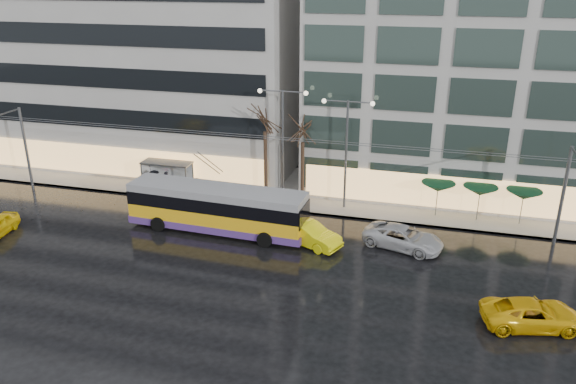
% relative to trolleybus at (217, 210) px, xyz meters
% --- Properties ---
extents(ground, '(140.00, 140.00, 0.00)m').
position_rel_trolleybus_xyz_m(ground, '(1.07, -4.39, -1.63)').
color(ground, black).
rests_on(ground, ground).
extents(sidewalk, '(80.00, 10.00, 0.15)m').
position_rel_trolleybus_xyz_m(sidewalk, '(3.07, 9.61, -1.56)').
color(sidewalk, gray).
rests_on(sidewalk, ground).
extents(kerb, '(80.00, 0.10, 0.15)m').
position_rel_trolleybus_xyz_m(kerb, '(3.07, 4.66, -1.56)').
color(kerb, slate).
rests_on(kerb, ground).
extents(building_left, '(34.00, 14.00, 22.00)m').
position_rel_trolleybus_xyz_m(building_left, '(-14.93, 14.61, 9.52)').
color(building_left, '#A39F9B').
rests_on(building_left, sidewalk).
extents(building_right, '(32.00, 14.00, 25.00)m').
position_rel_trolleybus_xyz_m(building_right, '(20.07, 14.61, 11.02)').
color(building_right, '#A39F9B').
rests_on(building_right, sidewalk).
extents(trolleybus, '(13.11, 5.34, 6.03)m').
position_rel_trolleybus_xyz_m(trolleybus, '(0.00, 0.00, 0.00)').
color(trolleybus, '#F1AF15').
rests_on(trolleybus, ground).
extents(catenary, '(42.24, 5.12, 7.00)m').
position_rel_trolleybus_xyz_m(catenary, '(2.07, 3.54, 2.62)').
color(catenary, '#595B60').
rests_on(catenary, ground).
extents(bus_shelter, '(4.20, 1.60, 2.51)m').
position_rel_trolleybus_xyz_m(bus_shelter, '(-7.31, 6.29, 0.33)').
color(bus_shelter, '#595B60').
rests_on(bus_shelter, sidewalk).
extents(street_lamp_near, '(3.96, 0.36, 9.03)m').
position_rel_trolleybus_xyz_m(street_lamp_near, '(3.07, 6.41, 4.36)').
color(street_lamp_near, '#595B60').
rests_on(street_lamp_near, sidewalk).
extents(street_lamp_far, '(3.96, 0.36, 8.53)m').
position_rel_trolleybus_xyz_m(street_lamp_far, '(8.07, 6.41, 4.08)').
color(street_lamp_far, '#595B60').
rests_on(street_lamp_far, sidewalk).
extents(tree_a, '(3.20, 3.20, 8.40)m').
position_rel_trolleybus_xyz_m(tree_a, '(1.57, 6.61, 5.46)').
color(tree_a, black).
rests_on(tree_a, sidewalk).
extents(tree_b, '(3.20, 3.20, 7.70)m').
position_rel_trolleybus_xyz_m(tree_b, '(4.57, 6.81, 4.77)').
color(tree_b, black).
rests_on(tree_b, sidewalk).
extents(parasol_a, '(2.50, 2.50, 2.65)m').
position_rel_trolleybus_xyz_m(parasol_a, '(15.07, 6.61, 0.82)').
color(parasol_a, '#595B60').
rests_on(parasol_a, sidewalk).
extents(parasol_b, '(2.50, 2.50, 2.65)m').
position_rel_trolleybus_xyz_m(parasol_b, '(18.07, 6.61, 0.82)').
color(parasol_b, '#595B60').
rests_on(parasol_b, sidewalk).
extents(parasol_c, '(2.50, 2.50, 2.65)m').
position_rel_trolleybus_xyz_m(parasol_c, '(21.07, 6.61, 0.82)').
color(parasol_c, '#595B60').
rests_on(parasol_c, sidewalk).
extents(taxi_b, '(5.09, 3.41, 1.59)m').
position_rel_trolleybus_xyz_m(taxi_b, '(6.73, -0.39, -0.84)').
color(taxi_b, '#FCF20D').
rests_on(taxi_b, ground).
extents(taxi_c, '(5.61, 3.50, 1.45)m').
position_rel_trolleybus_xyz_m(taxi_c, '(20.31, -6.58, -0.91)').
color(taxi_c, yellow).
rests_on(taxi_c, ground).
extents(sedan_silver, '(5.82, 3.84, 1.49)m').
position_rel_trolleybus_xyz_m(sedan_silver, '(13.07, 0.81, -0.89)').
color(sedan_silver, silver).
rests_on(sedan_silver, ground).
extents(pedestrian_a, '(1.15, 1.16, 2.19)m').
position_rel_trolleybus_xyz_m(pedestrian_a, '(-6.73, 5.53, -0.07)').
color(pedestrian_a, black).
rests_on(pedestrian_a, sidewalk).
extents(pedestrian_b, '(0.90, 0.78, 1.58)m').
position_rel_trolleybus_xyz_m(pedestrian_b, '(-4.05, 5.53, -0.69)').
color(pedestrian_b, black).
rests_on(pedestrian_b, sidewalk).
extents(pedestrian_c, '(1.19, 1.02, 2.11)m').
position_rel_trolleybus_xyz_m(pedestrian_c, '(-7.56, 5.01, -0.37)').
color(pedestrian_c, black).
rests_on(pedestrian_c, sidewalk).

